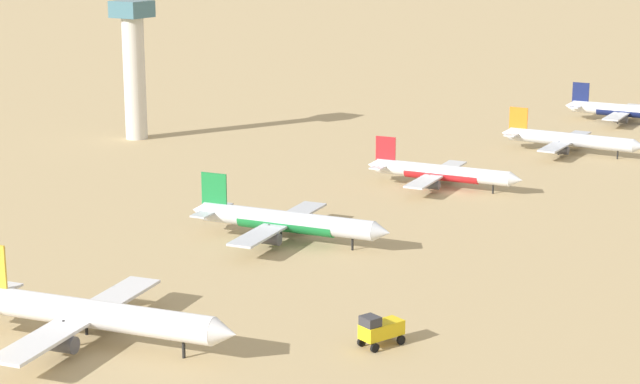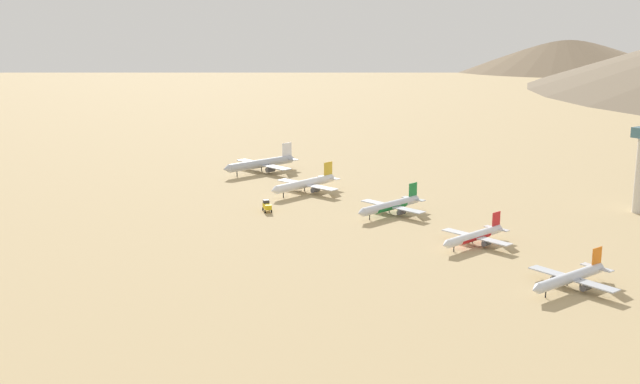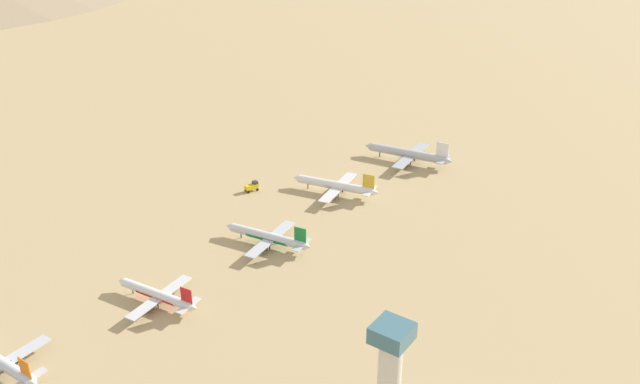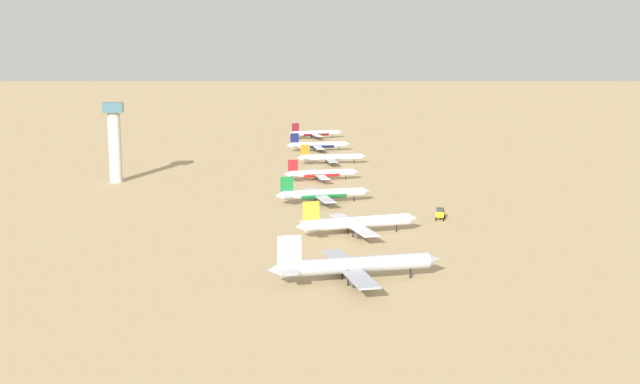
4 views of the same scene
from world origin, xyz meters
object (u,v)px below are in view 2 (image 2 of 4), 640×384
(parked_jet_3, at_px, (474,236))
(parked_jet_2, at_px, (391,206))
(parked_jet_1, at_px, (305,184))
(parked_jet_0, at_px, (262,164))
(parked_jet_4, at_px, (571,278))
(service_truck, at_px, (267,206))

(parked_jet_3, bearing_deg, parked_jet_2, -95.79)
(parked_jet_1, relative_size, parked_jet_2, 1.10)
(parked_jet_1, bearing_deg, parked_jet_3, 89.86)
(parked_jet_0, bearing_deg, parked_jet_4, 84.55)
(parked_jet_4, distance_m, service_truck, 115.75)
(parked_jet_1, distance_m, service_truck, 33.49)
(parked_jet_0, xyz_separation_m, service_truck, (36.32, 62.72, -1.90))
(parked_jet_2, bearing_deg, service_truck, -41.57)
(parked_jet_3, relative_size, service_truck, 5.23)
(parked_jet_0, xyz_separation_m, parked_jet_3, (7.87, 135.53, -1.13))
(parked_jet_2, height_order, parked_jet_4, parked_jet_2)
(parked_jet_1, height_order, service_truck, parked_jet_1)
(parked_jet_2, xyz_separation_m, service_truck, (32.87, -29.15, -1.09))
(parked_jet_1, height_order, parked_jet_2, parked_jet_1)
(service_truck, bearing_deg, parked_jet_0, -120.07)
(parked_jet_4, bearing_deg, service_truck, -80.32)
(parked_jet_1, height_order, parked_jet_4, parked_jet_1)
(parked_jet_1, height_order, parked_jet_3, parked_jet_1)
(parked_jet_0, height_order, parked_jet_2, parked_jet_0)
(parked_jet_2, xyz_separation_m, parked_jet_4, (13.42, 84.95, -0.20))
(parked_jet_2, bearing_deg, parked_jet_1, -84.82)
(parked_jet_3, distance_m, service_truck, 78.18)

